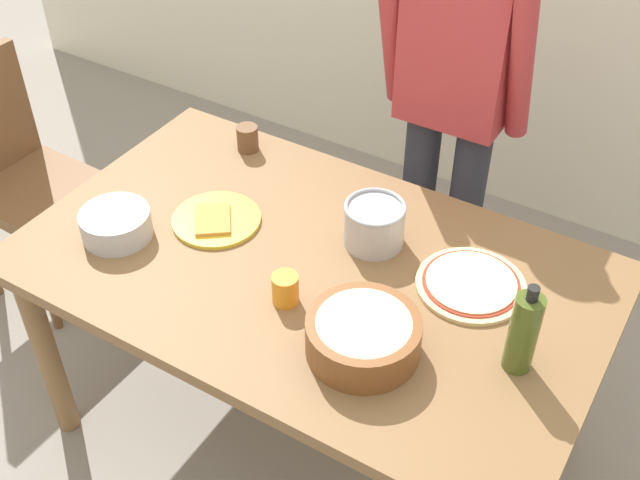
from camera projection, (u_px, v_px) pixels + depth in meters
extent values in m
plane|color=gray|center=(312.00, 431.00, 2.66)|extent=(8.00, 8.00, 0.00)
cube|color=brown|center=(311.00, 269.00, 2.18)|extent=(1.60, 0.96, 0.04)
cylinder|color=brown|center=(47.00, 353.00, 2.45)|extent=(0.07, 0.07, 0.72)
cylinder|color=brown|center=(205.00, 215.00, 2.97)|extent=(0.07, 0.07, 0.72)
cylinder|color=brown|center=(582.00, 368.00, 2.40)|extent=(0.07, 0.07, 0.72)
cylinder|color=#2D2D38|center=(416.00, 211.00, 2.89)|extent=(0.12, 0.12, 0.85)
cylinder|color=#2D2D38|center=(462.00, 227.00, 2.82)|extent=(0.12, 0.12, 0.85)
cube|color=#B7383D|center=(461.00, 39.00, 2.40)|extent=(0.34, 0.20, 0.55)
cylinder|color=#B7383D|center=(392.00, 30.00, 2.45)|extent=(0.07, 0.21, 0.55)
cylinder|color=#B7383D|center=(522.00, 63.00, 2.28)|extent=(0.07, 0.21, 0.55)
cube|color=brown|center=(34.00, 190.00, 2.90)|extent=(0.41, 0.41, 0.05)
cylinder|color=brown|center=(46.00, 283.00, 2.88)|extent=(0.04, 0.04, 0.45)
cylinder|color=brown|center=(112.00, 233.00, 3.10)|extent=(0.04, 0.04, 0.45)
cylinder|color=brown|center=(52.00, 204.00, 3.24)|extent=(0.04, 0.04, 0.45)
cylinder|color=beige|center=(471.00, 285.00, 2.10)|extent=(0.29, 0.29, 0.01)
cylinder|color=#B22D1E|center=(471.00, 283.00, 2.09)|extent=(0.26, 0.26, 0.00)
cylinder|color=beige|center=(471.00, 282.00, 2.09)|extent=(0.24, 0.24, 0.00)
cylinder|color=gold|center=(216.00, 220.00, 2.31)|extent=(0.26, 0.26, 0.01)
cube|color=#CC8438|center=(212.00, 220.00, 2.29)|extent=(0.16, 0.17, 0.01)
cylinder|color=brown|center=(363.00, 337.00, 1.90)|extent=(0.28, 0.28, 0.10)
ellipsoid|color=beige|center=(364.00, 325.00, 1.87)|extent=(0.25, 0.25, 0.05)
cylinder|color=#B7B7BC|center=(116.00, 224.00, 2.24)|extent=(0.20, 0.20, 0.08)
cylinder|color=#47561E|center=(523.00, 333.00, 1.82)|extent=(0.07, 0.07, 0.22)
cylinder|color=black|center=(533.00, 294.00, 1.74)|extent=(0.03, 0.03, 0.04)
cylinder|color=#B7B7BC|center=(374.00, 225.00, 2.20)|extent=(0.17, 0.17, 0.12)
torus|color=#A5A5AD|center=(375.00, 207.00, 2.16)|extent=(0.17, 0.17, 0.01)
cylinder|color=orange|center=(285.00, 289.00, 2.03)|extent=(0.07, 0.07, 0.08)
cylinder|color=brown|center=(248.00, 138.00, 2.57)|extent=(0.07, 0.07, 0.08)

